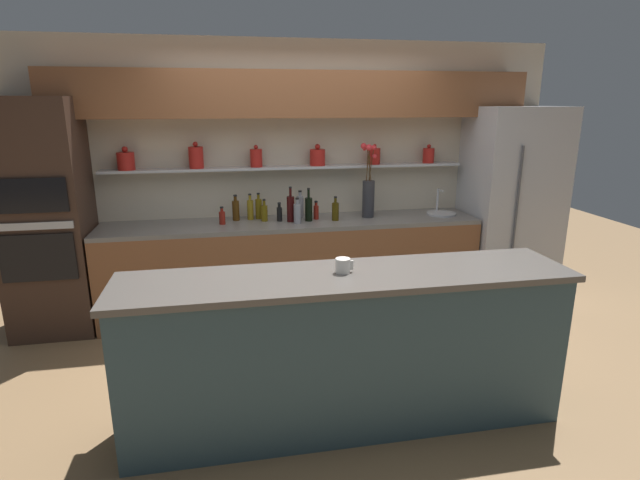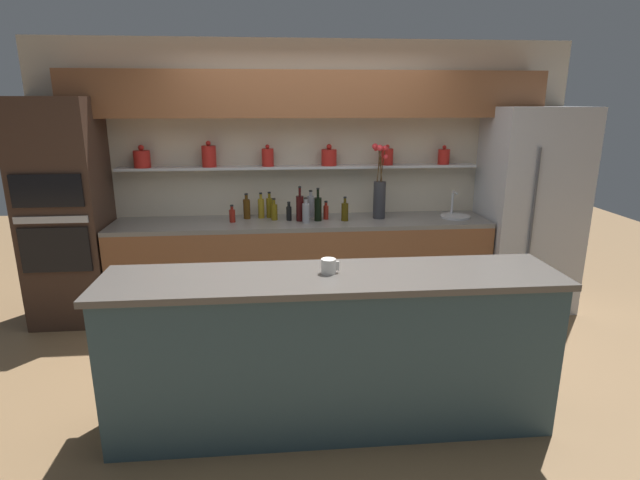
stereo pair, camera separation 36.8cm
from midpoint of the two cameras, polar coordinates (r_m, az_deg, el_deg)
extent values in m
plane|color=olive|center=(3.99, 3.05, -14.96)|extent=(12.00, 12.00, 0.00)
cube|color=beige|center=(5.08, 0.68, 7.34)|extent=(5.20, 0.10, 2.60)
cube|color=#B7B7BC|center=(4.92, -0.13, 8.33)|extent=(3.50, 0.18, 0.02)
cylinder|color=#AD1E19|center=(5.00, -17.70, 8.79)|extent=(0.15, 0.15, 0.16)
sphere|color=#AD1E19|center=(4.99, -17.81, 10.01)|extent=(0.05, 0.05, 0.05)
cylinder|color=#AD1E19|center=(4.90, -10.47, 9.37)|extent=(0.14, 0.14, 0.20)
sphere|color=#AD1E19|center=(4.89, -10.54, 10.80)|extent=(0.05, 0.05, 0.05)
cylinder|color=#AD1E19|center=(4.88, -3.83, 9.39)|extent=(0.11, 0.11, 0.17)
sphere|color=#AD1E19|center=(4.87, -3.85, 10.60)|extent=(0.04, 0.04, 0.04)
cylinder|color=#AD1E19|center=(4.93, 3.20, 9.39)|extent=(0.15, 0.15, 0.16)
sphere|color=#AD1E19|center=(4.92, 3.22, 10.59)|extent=(0.05, 0.05, 0.05)
cylinder|color=#AD1E19|center=(5.05, 9.79, 9.34)|extent=(0.12, 0.12, 0.16)
sphere|color=#AD1E19|center=(5.04, 9.85, 10.47)|extent=(0.04, 0.04, 0.04)
cylinder|color=#AD1E19|center=(5.23, 15.97, 9.12)|extent=(0.11, 0.11, 0.15)
sphere|color=#AD1E19|center=(5.22, 16.04, 10.15)|extent=(0.04, 0.04, 0.04)
cube|color=brown|center=(4.81, 0.99, 16.31)|extent=(4.42, 0.34, 0.42)
cube|color=brown|center=(4.92, 0.10, -3.24)|extent=(3.60, 0.62, 0.88)
cube|color=slate|center=(4.80, 0.10, 1.97)|extent=(3.60, 0.62, 0.04)
cube|color=#334C56|center=(3.23, 4.76, -12.93)|extent=(2.72, 0.55, 0.98)
cube|color=#56514C|center=(3.02, 4.98, -4.38)|extent=(2.78, 0.61, 0.04)
cube|color=#B7B7BC|center=(5.43, 24.58, 3.13)|extent=(0.87, 0.70, 1.98)
cylinder|color=#4C4C51|center=(5.02, 25.19, 3.31)|extent=(0.02, 0.02, 1.09)
cube|color=#3D281E|center=(5.05, -25.21, 2.74)|extent=(0.70, 0.62, 2.07)
cube|color=black|center=(4.82, -26.11, -1.06)|extent=(0.59, 0.02, 0.40)
cube|color=black|center=(4.71, -26.86, 5.01)|extent=(0.59, 0.02, 0.28)
cube|color=#B7B7BC|center=(4.76, -26.50, 2.06)|extent=(0.61, 0.02, 0.06)
cylinder|color=#2D2D33|center=(4.92, 8.94, 4.51)|extent=(0.12, 0.12, 0.36)
cylinder|color=#4C3319|center=(4.87, 8.90, 8.54)|extent=(0.03, 0.06, 0.33)
sphere|color=red|center=(4.86, 8.51, 10.52)|extent=(0.06, 0.06, 0.06)
cylinder|color=#4C3319|center=(4.88, 9.36, 8.42)|extent=(0.03, 0.06, 0.31)
sphere|color=red|center=(4.89, 9.80, 10.25)|extent=(0.04, 0.04, 0.04)
cylinder|color=#4C3319|center=(4.87, 8.96, 8.38)|extent=(0.05, 0.06, 0.30)
sphere|color=red|center=(4.87, 8.60, 10.21)|extent=(0.04, 0.04, 0.04)
cylinder|color=#4C3319|center=(4.86, 9.09, 8.46)|extent=(0.05, 0.03, 0.32)
sphere|color=red|center=(4.80, 9.09, 10.34)|extent=(0.06, 0.06, 0.06)
cylinder|color=#4C3319|center=(4.86, 9.14, 8.46)|extent=(0.02, 0.02, 0.32)
sphere|color=red|center=(4.83, 9.63, 10.32)|extent=(0.05, 0.05, 0.05)
cylinder|color=#4C3319|center=(4.87, 9.18, 7.97)|extent=(0.02, 0.03, 0.24)
sphere|color=red|center=(4.85, 9.72, 9.34)|extent=(0.04, 0.04, 0.04)
cylinder|color=#B7B7BC|center=(5.15, 17.19, 2.57)|extent=(0.29, 0.29, 0.02)
cylinder|color=#B7B7BC|center=(5.23, 16.85, 4.12)|extent=(0.02, 0.02, 0.22)
cylinder|color=#B7B7BC|center=(5.15, 17.19, 5.19)|extent=(0.02, 0.12, 0.02)
cylinder|color=black|center=(4.79, -1.38, 3.01)|extent=(0.05, 0.05, 0.13)
cylinder|color=black|center=(4.77, -1.38, 4.00)|extent=(0.03, 0.03, 0.04)
cylinder|color=black|center=(4.76, -1.38, 4.29)|extent=(0.03, 0.03, 0.01)
cylinder|color=#380C0C|center=(4.75, -0.10, 3.59)|extent=(0.07, 0.07, 0.24)
cylinder|color=#380C0C|center=(4.72, -0.10, 5.50)|extent=(0.02, 0.02, 0.08)
cylinder|color=black|center=(4.72, -0.10, 6.06)|extent=(0.03, 0.03, 0.01)
cylinder|color=gray|center=(4.69, 0.63, 3.05)|extent=(0.07, 0.07, 0.18)
cylinder|color=gray|center=(4.66, 0.63, 4.43)|extent=(0.03, 0.03, 0.04)
cylinder|color=black|center=(4.66, 0.63, 4.78)|extent=(0.03, 0.03, 0.01)
cylinder|color=olive|center=(4.90, -4.62, 3.58)|extent=(0.06, 0.06, 0.19)
cylinder|color=olive|center=(4.88, -4.65, 4.95)|extent=(0.03, 0.03, 0.05)
cylinder|color=black|center=(4.87, -4.66, 5.32)|extent=(0.03, 0.03, 0.01)
cylinder|color=gray|center=(4.92, 1.08, 3.80)|extent=(0.07, 0.07, 0.21)
cylinder|color=gray|center=(4.89, 1.09, 5.26)|extent=(0.03, 0.03, 0.04)
cylinder|color=black|center=(4.89, 1.09, 5.60)|extent=(0.03, 0.03, 0.01)
cylinder|color=black|center=(4.77, 1.98, 3.50)|extent=(0.07, 0.07, 0.22)
cylinder|color=black|center=(4.74, 1.99, 5.30)|extent=(0.02, 0.02, 0.08)
cylinder|color=black|center=(4.73, 2.00, 5.86)|extent=(0.03, 0.03, 0.01)
cylinder|color=#4C2D0C|center=(4.89, -6.25, 3.52)|extent=(0.07, 0.07, 0.19)
cylinder|color=#4C2D0C|center=(4.86, -6.29, 4.87)|extent=(0.03, 0.03, 0.04)
cylinder|color=black|center=(4.86, -6.30, 5.21)|extent=(0.03, 0.03, 0.01)
cylinder|color=#47380A|center=(4.79, 5.06, 3.18)|extent=(0.07, 0.07, 0.17)
cylinder|color=#47380A|center=(4.76, 5.09, 4.47)|extent=(0.03, 0.03, 0.05)
cylinder|color=black|center=(4.76, 5.10, 4.85)|extent=(0.03, 0.03, 0.01)
cylinder|color=brown|center=(4.92, -3.66, 3.66)|extent=(0.06, 0.06, 0.19)
cylinder|color=brown|center=(4.89, -3.68, 5.04)|extent=(0.03, 0.03, 0.05)
cylinder|color=black|center=(4.89, -3.69, 5.41)|extent=(0.03, 0.03, 0.01)
cylinder|color=maroon|center=(4.84, 2.86, 3.13)|extent=(0.05, 0.05, 0.13)
cylinder|color=maroon|center=(4.83, 2.88, 4.10)|extent=(0.03, 0.03, 0.04)
cylinder|color=black|center=(4.82, 2.88, 4.39)|extent=(0.03, 0.03, 0.01)
cylinder|color=brown|center=(4.81, -3.08, 3.16)|extent=(0.06, 0.06, 0.15)
cylinder|color=brown|center=(4.79, -3.09, 4.33)|extent=(0.03, 0.03, 0.05)
cylinder|color=black|center=(4.78, -3.10, 4.70)|extent=(0.03, 0.03, 0.01)
cylinder|color=maroon|center=(4.76, -7.84, 2.71)|extent=(0.06, 0.06, 0.12)
cylinder|color=maroon|center=(4.75, -7.87, 3.61)|extent=(0.03, 0.03, 0.04)
cylinder|color=black|center=(4.74, -7.88, 3.90)|extent=(0.03, 0.03, 0.01)
cylinder|color=silver|center=(3.02, 4.47, -3.04)|extent=(0.09, 0.09, 0.09)
cube|color=silver|center=(3.03, 5.50, -3.00)|extent=(0.02, 0.01, 0.06)
camera|label=1|loc=(0.18, -87.30, 0.75)|focal=28.00mm
camera|label=2|loc=(0.18, 92.70, -0.75)|focal=28.00mm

